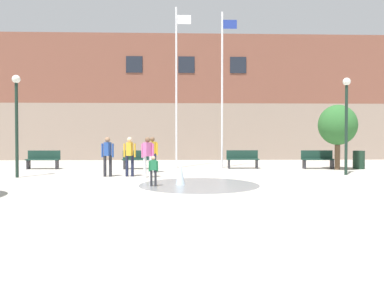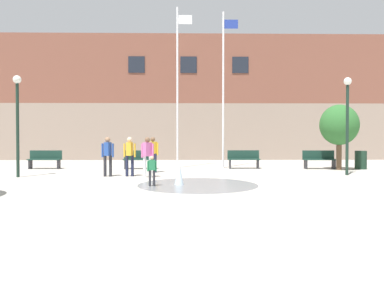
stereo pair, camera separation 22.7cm
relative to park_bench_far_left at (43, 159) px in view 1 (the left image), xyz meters
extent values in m
plane|color=#B2ADA3|center=(7.22, -10.74, -0.48)|extent=(100.00, 100.00, 0.00)
cube|color=gray|center=(7.22, 9.58, 1.44)|extent=(36.00, 6.00, 3.85)
cube|color=brown|center=(7.22, 9.58, 5.72)|extent=(36.00, 6.00, 4.70)
cube|color=#1E232D|center=(3.72, 6.56, 5.95)|extent=(1.10, 0.06, 1.10)
cube|color=#1E232D|center=(7.22, 6.56, 5.95)|extent=(1.10, 0.06, 1.10)
cube|color=#1E232D|center=(10.72, 6.56, 5.95)|extent=(1.10, 0.06, 1.10)
cylinder|color=gray|center=(7.41, -6.29, -0.48)|extent=(4.01, 4.01, 0.01)
cone|color=silver|center=(6.79, -6.27, -0.10)|extent=(0.32, 0.32, 0.77)
cube|color=#28282D|center=(-0.70, -0.06, -0.26)|extent=(0.06, 0.40, 0.44)
cube|color=#28282D|center=(0.70, -0.06, -0.26)|extent=(0.06, 0.40, 0.44)
cube|color=#19382D|center=(0.00, -0.06, -0.01)|extent=(1.60, 0.44, 0.05)
cube|color=#19382D|center=(0.00, 0.14, 0.22)|extent=(1.60, 0.04, 0.42)
cube|color=#28282D|center=(4.03, -0.20, -0.26)|extent=(0.06, 0.40, 0.44)
cube|color=#28282D|center=(5.43, -0.20, -0.26)|extent=(0.06, 0.40, 0.44)
cube|color=#19382D|center=(4.73, -0.20, -0.01)|extent=(1.60, 0.44, 0.05)
cube|color=#19382D|center=(4.73, 0.00, 0.22)|extent=(1.60, 0.04, 0.42)
cube|color=#28282D|center=(9.23, -0.10, -0.26)|extent=(0.06, 0.40, 0.44)
cube|color=#28282D|center=(10.63, -0.10, -0.26)|extent=(0.06, 0.40, 0.44)
cube|color=#19382D|center=(9.93, -0.10, -0.01)|extent=(1.60, 0.44, 0.05)
cube|color=#19382D|center=(9.93, 0.10, 0.22)|extent=(1.60, 0.04, 0.42)
cube|color=#28282D|center=(12.96, -0.34, -0.26)|extent=(0.06, 0.40, 0.44)
cube|color=#28282D|center=(14.36, -0.34, -0.26)|extent=(0.06, 0.40, 0.44)
cube|color=#19382D|center=(13.66, -0.34, -0.01)|extent=(1.60, 0.44, 0.05)
cube|color=#19382D|center=(13.66, -0.14, 0.22)|extent=(1.60, 0.04, 0.42)
cylinder|color=#28282D|center=(5.85, -6.59, -0.22)|extent=(0.07, 0.07, 0.52)
cylinder|color=#28282D|center=(5.98, -6.59, -0.22)|extent=(0.07, 0.07, 0.52)
cube|color=#237547|center=(5.91, -6.59, 0.21)|extent=(0.22, 0.14, 0.33)
sphere|color=tan|center=(5.91, -6.59, 0.44)|extent=(0.13, 0.13, 0.13)
cylinder|color=#237547|center=(5.78, -6.59, 0.17)|extent=(0.05, 0.05, 0.34)
cylinder|color=#237547|center=(6.04, -6.59, 0.17)|extent=(0.05, 0.05, 0.34)
cylinder|color=#1E233D|center=(5.44, -2.02, -0.06)|extent=(0.12, 0.12, 0.84)
cylinder|color=#1E233D|center=(5.66, -2.02, -0.06)|extent=(0.12, 0.12, 0.84)
cube|color=gold|center=(5.55, -2.02, 0.63)|extent=(0.38, 0.38, 0.54)
sphere|color=brown|center=(5.55, -2.02, 1.01)|extent=(0.21, 0.21, 0.21)
cylinder|color=gold|center=(5.34, -2.02, 0.58)|extent=(0.08, 0.08, 0.55)
cylinder|color=gold|center=(5.76, -2.02, 0.58)|extent=(0.08, 0.08, 0.55)
cylinder|color=silver|center=(5.40, -4.02, -0.06)|extent=(0.12, 0.12, 0.84)
cylinder|color=silver|center=(5.62, -4.02, -0.06)|extent=(0.12, 0.12, 0.84)
cube|color=pink|center=(5.51, -4.02, 0.63)|extent=(0.37, 0.39, 0.54)
sphere|color=brown|center=(5.51, -4.02, 1.01)|extent=(0.21, 0.21, 0.21)
cylinder|color=pink|center=(5.30, -4.02, 0.58)|extent=(0.08, 0.08, 0.55)
cylinder|color=pink|center=(5.72, -4.02, 0.58)|extent=(0.08, 0.08, 0.55)
cylinder|color=#1E233D|center=(4.64, -3.59, -0.06)|extent=(0.12, 0.12, 0.84)
cylinder|color=#1E233D|center=(4.86, -3.59, -0.06)|extent=(0.12, 0.12, 0.84)
cube|color=gold|center=(4.75, -3.59, 0.63)|extent=(0.24, 0.36, 0.54)
sphere|color=beige|center=(4.75, -3.59, 1.01)|extent=(0.21, 0.21, 0.21)
cylinder|color=gold|center=(4.54, -3.59, 0.58)|extent=(0.08, 0.08, 0.55)
cylinder|color=gold|center=(4.96, -3.59, 0.58)|extent=(0.08, 0.08, 0.55)
cylinder|color=#28282D|center=(3.76, -3.64, -0.06)|extent=(0.12, 0.12, 0.84)
cylinder|color=#28282D|center=(3.98, -3.64, -0.06)|extent=(0.12, 0.12, 0.84)
cube|color=#284C9E|center=(3.87, -3.64, 0.63)|extent=(0.26, 0.37, 0.54)
sphere|color=#997051|center=(3.87, -3.64, 1.01)|extent=(0.21, 0.21, 0.21)
cylinder|color=#284C9E|center=(3.66, -3.64, 0.58)|extent=(0.08, 0.08, 0.55)
cylinder|color=#284C9E|center=(4.08, -3.64, 0.58)|extent=(0.08, 0.08, 0.55)
cylinder|color=silver|center=(6.59, 0.41, 3.61)|extent=(0.10, 0.10, 8.18)
cube|color=silver|center=(6.99, 0.41, 7.07)|extent=(0.70, 0.02, 0.45)
cylinder|color=silver|center=(8.94, 0.41, 3.50)|extent=(0.10, 0.10, 7.96)
cube|color=#233893|center=(9.34, 0.41, 6.86)|extent=(0.70, 0.02, 0.45)
cylinder|color=#192D23|center=(0.37, -3.84, 1.37)|extent=(0.12, 0.12, 3.70)
sphere|color=white|center=(0.37, -3.84, 3.38)|extent=(0.32, 0.32, 0.32)
cylinder|color=#192D23|center=(13.74, -3.29, 1.39)|extent=(0.12, 0.12, 3.75)
sphere|color=white|center=(13.74, -3.29, 3.43)|extent=(0.32, 0.32, 0.32)
cylinder|color=#193323|center=(15.66, -0.46, -0.03)|extent=(0.56, 0.56, 0.90)
cylinder|color=brown|center=(14.39, -0.90, 0.12)|extent=(0.25, 0.25, 1.20)
ellipsoid|color=#2D662D|center=(14.39, -0.90, 1.69)|extent=(1.83, 1.83, 1.94)
camera|label=1|loc=(6.77, -18.72, 1.16)|focal=35.00mm
camera|label=2|loc=(7.00, -18.73, 1.16)|focal=35.00mm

